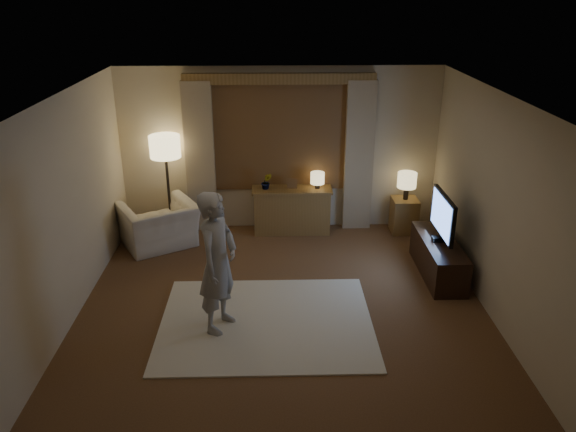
{
  "coord_description": "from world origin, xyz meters",
  "views": [
    {
      "loc": [
        -0.1,
        -5.83,
        3.72
      ],
      "look_at": [
        0.07,
        0.6,
        1.06
      ],
      "focal_mm": 35.0,
      "sensor_mm": 36.0,
      "label": 1
    }
  ],
  "objects_px": {
    "sideboard": "(292,211)",
    "person": "(218,262)",
    "side_table": "(404,215)",
    "armchair": "(159,225)",
    "tv_stand": "(438,258)"
  },
  "relations": [
    {
      "from": "sideboard",
      "to": "person",
      "type": "xyz_separation_m",
      "value": [
        -0.92,
        -2.74,
        0.5
      ]
    },
    {
      "from": "side_table",
      "to": "armchair",
      "type": "bearing_deg",
      "value": -173.6
    },
    {
      "from": "sideboard",
      "to": "tv_stand",
      "type": "bearing_deg",
      "value": -37.45
    },
    {
      "from": "sideboard",
      "to": "side_table",
      "type": "xyz_separation_m",
      "value": [
        1.81,
        -0.05,
        -0.07
      ]
    },
    {
      "from": "person",
      "to": "armchair",
      "type": "bearing_deg",
      "value": 48.66
    },
    {
      "from": "sideboard",
      "to": "armchair",
      "type": "relative_size",
      "value": 1.14
    },
    {
      "from": "armchair",
      "to": "side_table",
      "type": "relative_size",
      "value": 1.87
    },
    {
      "from": "sideboard",
      "to": "side_table",
      "type": "relative_size",
      "value": 2.14
    },
    {
      "from": "armchair",
      "to": "tv_stand",
      "type": "height_order",
      "value": "armchair"
    },
    {
      "from": "tv_stand",
      "to": "person",
      "type": "bearing_deg",
      "value": -156.78
    },
    {
      "from": "tv_stand",
      "to": "armchair",
      "type": "bearing_deg",
      "value": 165.65
    },
    {
      "from": "sideboard",
      "to": "tv_stand",
      "type": "relative_size",
      "value": 0.86
    },
    {
      "from": "armchair",
      "to": "side_table",
      "type": "distance_m",
      "value": 3.86
    },
    {
      "from": "side_table",
      "to": "tv_stand",
      "type": "relative_size",
      "value": 0.4
    },
    {
      "from": "sideboard",
      "to": "side_table",
      "type": "bearing_deg",
      "value": -1.59
    }
  ]
}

